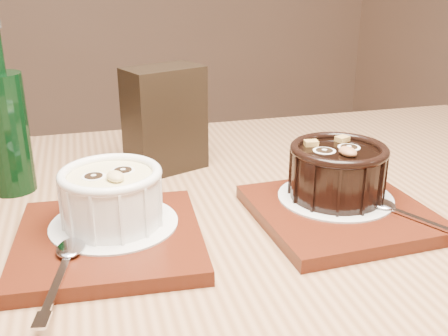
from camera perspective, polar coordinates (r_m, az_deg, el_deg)
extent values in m
cube|color=brown|center=(0.56, -2.45, -8.97)|extent=(1.27, 0.91, 0.04)
cylinder|color=brown|center=(1.24, 19.93, -12.22)|extent=(0.06, 0.06, 0.71)
cube|color=#4D1A0C|center=(0.54, -12.35, -7.64)|extent=(0.21, 0.21, 0.01)
cylinder|color=white|center=(0.55, -11.87, -5.90)|extent=(0.13, 0.13, 0.00)
cylinder|color=white|center=(0.54, -12.08, -3.39)|extent=(0.10, 0.10, 0.05)
cylinder|color=#DACA85|center=(0.53, -12.28, -0.97)|extent=(0.08, 0.08, 0.00)
torus|color=white|center=(0.53, -12.31, -0.62)|extent=(0.10, 0.10, 0.01)
cylinder|color=black|center=(0.53, -14.01, -0.83)|extent=(0.02, 0.02, 0.00)
cylinder|color=black|center=(0.54, -10.95, -0.20)|extent=(0.02, 0.02, 0.00)
ellipsoid|color=#D2B77B|center=(0.51, -11.75, -0.90)|extent=(0.02, 0.03, 0.01)
cube|color=#4D1A0C|center=(0.59, 12.50, -4.76)|extent=(0.19, 0.19, 0.01)
cylinder|color=white|center=(0.61, 12.01, -3.09)|extent=(0.13, 0.13, 0.00)
cylinder|color=black|center=(0.60, 12.21, -0.66)|extent=(0.10, 0.10, 0.05)
cylinder|color=black|center=(0.59, 12.41, 1.67)|extent=(0.09, 0.09, 0.00)
torus|color=black|center=(0.59, 12.43, 1.99)|extent=(0.11, 0.11, 0.01)
cylinder|color=black|center=(0.58, 10.87, 1.91)|extent=(0.03, 0.03, 0.00)
cylinder|color=black|center=(0.60, 13.46, 2.27)|extent=(0.03, 0.03, 0.00)
ellipsoid|color=#955730|center=(0.58, 13.33, 1.74)|extent=(0.02, 0.03, 0.01)
cube|color=olive|center=(0.60, 9.47, 2.69)|extent=(0.02, 0.01, 0.01)
cube|color=olive|center=(0.62, 12.75, 3.10)|extent=(0.02, 0.02, 0.01)
cube|color=black|center=(0.71, -6.46, 5.28)|extent=(0.11, 0.08, 0.14)
cylinder|color=black|center=(0.68, -22.66, 3.44)|extent=(0.05, 0.05, 0.15)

